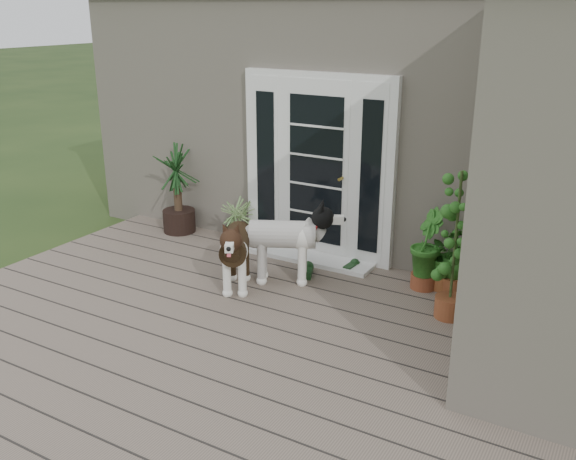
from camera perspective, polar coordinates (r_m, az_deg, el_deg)
The scene contains 14 objects.
deck at distance 5.92m, azimuth -5.84°, elevation -9.81°, with size 6.20×4.60×0.12m, color #6B5B4C.
house_main at distance 9.05m, azimuth 10.00°, elevation 10.31°, with size 7.40×4.00×3.10m, color #665E54.
door_unit at distance 7.36m, azimuth 2.68°, elevation 5.68°, with size 1.90×0.14×2.15m, color white.
door_step at distance 7.51m, azimuth 1.84°, elevation -2.44°, with size 1.60×0.40×0.05m, color white.
brindle_dog at distance 6.64m, azimuth -4.68°, elevation -2.32°, with size 0.38×0.88×0.74m, color #322212, non-canonical shape.
white_dog at distance 6.77m, azimuth -0.47°, elevation -1.56°, with size 0.41×0.95×0.79m, color white, non-canonical shape.
spider_plant at distance 7.89m, azimuth -4.37°, elevation 0.93°, with size 0.61×0.61×0.65m, color #88A565, non-canonical shape.
yucca at distance 8.38m, azimuth -9.92°, elevation 3.65°, with size 0.81×0.81×1.17m, color black, non-canonical shape.
herb_a at distance 6.85m, azimuth 13.78°, elevation -3.05°, with size 0.43×0.43×0.54m, color #25621C.
herb_b at distance 6.80m, azimuth 12.21°, elevation -2.61°, with size 0.43×0.43×0.65m, color #23601B.
herb_c at distance 6.83m, azimuth 14.86°, elevation -3.07°, with size 0.37×0.37×0.57m, color #245D1A.
sapling at distance 6.06m, azimuth 14.81°, elevation -1.24°, with size 0.44×0.44×1.50m, color #19571A, non-canonical shape.
clog_left at distance 7.06m, azimuth 1.73°, elevation -3.69°, with size 0.16×0.33×0.10m, color #173A19, non-canonical shape.
clog_right at distance 7.24m, azimuth 5.72°, elevation -3.24°, with size 0.13×0.28×0.08m, color #163817, non-canonical shape.
Camera 1 is at (3.10, -3.74, 2.95)m, focal length 39.52 mm.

